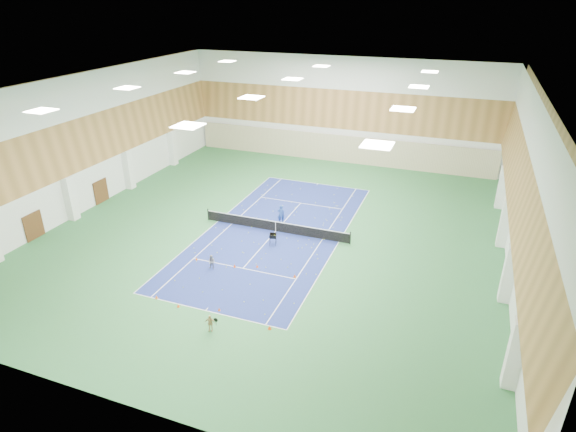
{
  "coord_description": "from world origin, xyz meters",
  "views": [
    {
      "loc": [
        13.68,
        -33.48,
        18.28
      ],
      "look_at": [
        1.4,
        -0.77,
        2.0
      ],
      "focal_mm": 30.0,
      "sensor_mm": 36.0,
      "label": 1
    }
  ],
  "objects": [
    {
      "name": "child_apron",
      "position": [
        1.26,
        -13.51,
        0.56
      ],
      "size": [
        0.7,
        0.42,
        1.11
      ],
      "primitive_type": "imported",
      "rotation": [
        0.0,
        0.0,
        0.25
      ],
      "color": "tan",
      "rests_on": "ground"
    },
    {
      "name": "cone_base_d",
      "position": [
        4.49,
        -12.14,
        0.13
      ],
      "size": [
        0.23,
        0.23,
        0.25
      ],
      "primitive_type": "cone",
      "color": "#FF470D",
      "rests_on": "ground"
    },
    {
      "name": "cone_svc_d",
      "position": [
        3.94,
        -6.19,
        0.13
      ],
      "size": [
        0.23,
        0.23,
        0.25
      ],
      "primitive_type": "cone",
      "color": "#D64D0B",
      "rests_on": "ground"
    },
    {
      "name": "coach",
      "position": [
        -0.18,
        1.7,
        0.85
      ],
      "size": [
        0.72,
        0.58,
        1.71
      ],
      "primitive_type": "imported",
      "rotation": [
        0.0,
        0.0,
        3.45
      ],
      "color": "#22449C",
      "rests_on": "ground"
    },
    {
      "name": "cone_svc_b",
      "position": [
        -0.65,
        -6.45,
        0.12
      ],
      "size": [
        0.22,
        0.22,
        0.24
      ],
      "primitive_type": "cone",
      "color": "#E53F0C",
      "rests_on": "ground"
    },
    {
      "name": "cone_svc_a",
      "position": [
        -3.81,
        -6.51,
        0.11
      ],
      "size": [
        0.2,
        0.2,
        0.22
      ],
      "primitive_type": "cone",
      "color": "#F7570D",
      "rests_on": "ground"
    },
    {
      "name": "court_surface",
      "position": [
        0.0,
        0.0,
        0.01
      ],
      "size": [
        10.97,
        23.77,
        0.01
      ],
      "primitive_type": "cube",
      "color": "navy",
      "rests_on": "ground"
    },
    {
      "name": "child_court",
      "position": [
        -2.09,
        -7.2,
        0.55
      ],
      "size": [
        0.54,
        0.43,
        1.1
      ],
      "primitive_type": "imported",
      "rotation": [
        0.0,
        0.0,
        0.02
      ],
      "color": "gray",
      "rests_on": "ground"
    },
    {
      "name": "tennis_net",
      "position": [
        0.0,
        0.0,
        0.55
      ],
      "size": [
        12.8,
        0.1,
        1.1
      ],
      "primitive_type": null,
      "color": "black",
      "rests_on": "ground"
    },
    {
      "name": "room_shell",
      "position": [
        0.0,
        0.0,
        6.0
      ],
      "size": [
        36.0,
        40.0,
        12.0
      ],
      "primitive_type": null,
      "color": "white",
      "rests_on": "ground"
    },
    {
      "name": "cone_base_b",
      "position": [
        -1.84,
        -12.13,
        0.11
      ],
      "size": [
        0.2,
        0.2,
        0.22
      ],
      "primitive_type": "cone",
      "color": "#FF4B0D",
      "rests_on": "ground"
    },
    {
      "name": "cone_svc_c",
      "position": [
        0.91,
        -5.89,
        0.11
      ],
      "size": [
        0.2,
        0.2,
        0.22
      ],
      "primitive_type": "cone",
      "color": "#E9430C",
      "rests_on": "ground"
    },
    {
      "name": "cone_base_c",
      "position": [
        0.8,
        -11.57,
        0.1
      ],
      "size": [
        0.18,
        0.18,
        0.2
      ],
      "primitive_type": "cone",
      "color": "#E9520C",
      "rests_on": "ground"
    },
    {
      "name": "back_curtain",
      "position": [
        0.0,
        19.75,
        1.6
      ],
      "size": [
        35.4,
        0.16,
        3.2
      ],
      "primitive_type": "cube",
      "color": "#C6B793",
      "rests_on": "ground"
    },
    {
      "name": "cone_base_a",
      "position": [
        -3.69,
        -11.83,
        0.12
      ],
      "size": [
        0.22,
        0.22,
        0.24
      ],
      "primitive_type": "cone",
      "color": "#E35A0B",
      "rests_on": "ground"
    },
    {
      "name": "ceiling_light_grid",
      "position": [
        0.0,
        0.0,
        11.92
      ],
      "size": [
        21.4,
        25.4,
        0.06
      ],
      "primitive_type": null,
      "color": "white",
      "rests_on": "room_shell"
    },
    {
      "name": "door_left_a",
      "position": [
        -17.92,
        -8.0,
        1.1
      ],
      "size": [
        0.08,
        1.8,
        2.2
      ],
      "primitive_type": "cube",
      "color": "#593319",
      "rests_on": "ground"
    },
    {
      "name": "ball_cart",
      "position": [
        0.68,
        -2.26,
        0.48
      ],
      "size": [
        0.69,
        0.69,
        0.97
      ],
      "primitive_type": null,
      "rotation": [
        0.0,
        0.0,
        0.28
      ],
      "color": "black",
      "rests_on": "ground"
    },
    {
      "name": "tennis_balls_scatter",
      "position": [
        0.0,
        0.0,
        0.05
      ],
      "size": [
        10.57,
        22.77,
        0.07
      ],
      "primitive_type": null,
      "color": "#C1D524",
      "rests_on": "ground"
    },
    {
      "name": "wood_cladding",
      "position": [
        0.0,
        0.0,
        8.0
      ],
      "size": [
        36.0,
        40.0,
        8.0
      ],
      "primitive_type": null,
      "color": "#AD7940",
      "rests_on": "room_shell"
    },
    {
      "name": "ground",
      "position": [
        0.0,
        0.0,
        0.0
      ],
      "size": [
        40.0,
        40.0,
        0.0
      ],
      "primitive_type": "plane",
      "color": "#2D6B39",
      "rests_on": "ground"
    },
    {
      "name": "door_left_b",
      "position": [
        -17.92,
        0.0,
        1.1
      ],
      "size": [
        0.08,
        1.8,
        2.2
      ],
      "primitive_type": "cube",
      "color": "#593319",
      "rests_on": "ground"
    }
  ]
}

